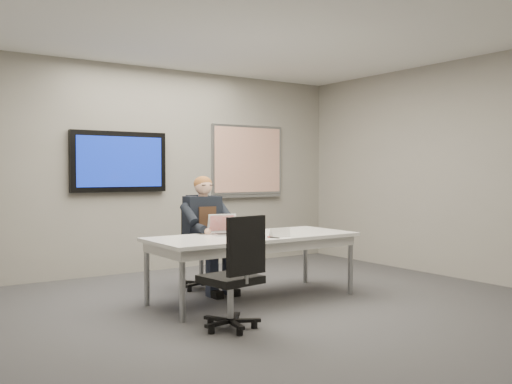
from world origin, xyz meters
TOP-DOWN VIEW (x-y plane):
  - floor at (0.00, 0.00)m, footprint 6.00×6.00m
  - ceiling at (0.00, 0.00)m, footprint 6.00×6.00m
  - wall_back at (0.00, 3.00)m, footprint 6.00×0.02m
  - wall_right at (3.00, 0.00)m, footprint 0.02×6.00m
  - conference_table at (0.13, 0.72)m, footprint 2.25×0.95m
  - tv_display at (-0.50, 2.95)m, footprint 1.30×0.09m
  - whiteboard at (1.55, 2.97)m, footprint 1.25×0.08m
  - office_chair_far at (-0.04, 1.58)m, footprint 0.58×0.58m
  - office_chair_near at (-0.67, -0.16)m, footprint 0.54×0.54m
  - seated_person at (-0.05, 1.34)m, footprint 0.43×0.73m
  - laptop at (-0.09, 0.93)m, footprint 0.35×0.35m
  - name_tent at (0.26, 0.42)m, footprint 0.24×0.08m
  - pen at (0.14, 0.38)m, footprint 0.05×0.15m

SIDE VIEW (x-z plane):
  - floor at x=0.00m, z-range -0.01..0.01m
  - office_chair_far at x=-0.04m, z-range -0.18..0.79m
  - office_chair_near at x=-0.67m, z-range -0.19..0.81m
  - seated_person at x=-0.05m, z-range -0.13..1.19m
  - conference_table at x=0.13m, z-range 0.27..0.96m
  - pen at x=0.14m, z-range 0.69..0.70m
  - name_tent at x=0.26m, z-range 0.69..0.79m
  - laptop at x=-0.09m, z-range 0.64..0.86m
  - wall_back at x=0.00m, z-range 0.00..2.80m
  - wall_right at x=3.00m, z-range 0.00..2.80m
  - tv_display at x=-0.50m, z-range 1.10..1.90m
  - whiteboard at x=1.55m, z-range 0.98..2.08m
  - ceiling at x=0.00m, z-range 2.79..2.81m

